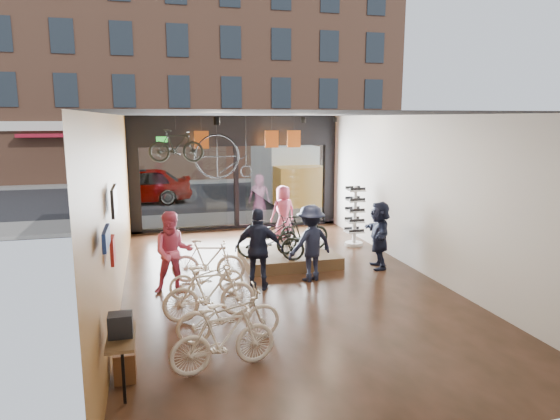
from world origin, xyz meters
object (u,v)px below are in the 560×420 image
object	(u,v)px
customer_1	(173,252)
display_platform	(289,258)
floor_bike_3	(210,292)
display_bike_right	(273,233)
hung_bike	(176,146)
customer_5	(379,235)
street_car	(137,186)
box_truck	(288,173)
customer_4	(283,212)
floor_bike_1	(223,338)
floor_bike_5	(208,261)
sunglasses_rack	(354,216)
penny_farthing	(226,158)
floor_bike_2	(229,315)
customer_3	(311,243)
display_bike_mid	(303,233)
customer_2	(259,249)
floor_bike_4	(207,278)

from	to	relation	value
customer_1	display_platform	bearing A→B (deg)	26.03
floor_bike_3	display_bike_right	distance (m)	4.23
hung_bike	customer_5	bearing A→B (deg)	-118.62
street_car	customer_5	world-z (taller)	customer_5
box_truck	customer_4	distance (m)	7.08
floor_bike_1	customer_1	distance (m)	3.71
floor_bike_5	sunglasses_rack	xyz separation A→B (m)	(4.57, 2.31, 0.38)
penny_farthing	hung_bike	world-z (taller)	hung_bike
floor_bike_2	customer_3	distance (m)	3.61
box_truck	display_bike_mid	distance (m)	9.91
street_car	customer_2	bearing A→B (deg)	12.84
floor_bike_2	sunglasses_rack	size ratio (longest dim) A/B	0.99
street_car	sunglasses_rack	size ratio (longest dim) A/B	2.65
customer_2	sunglasses_rack	distance (m)	4.67
floor_bike_3	display_bike_mid	bearing A→B (deg)	-45.84
floor_bike_3	customer_1	xyz separation A→B (m)	(-0.58, 1.69, 0.36)
floor_bike_3	floor_bike_4	bearing A→B (deg)	-7.54
floor_bike_2	display_platform	world-z (taller)	floor_bike_2
penny_farthing	hung_bike	bearing A→B (deg)	-156.97
floor_bike_1	floor_bike_3	size ratio (longest dim) A/B	0.94
floor_bike_5	penny_farthing	xyz separation A→B (m)	(1.13, 4.43, 2.00)
penny_farthing	floor_bike_3	bearing A→B (deg)	-101.53
box_truck	display_bike_right	bearing A→B (deg)	-107.99
floor_bike_1	customer_5	distance (m)	6.18
box_truck	floor_bike_2	distance (m)	14.59
street_car	floor_bike_1	bearing A→B (deg)	5.59
floor_bike_4	hung_bike	size ratio (longest dim) A/B	1.00
customer_2	hung_bike	xyz separation A→B (m)	(-1.46, 4.51, 2.02)
sunglasses_rack	customer_4	bearing A→B (deg)	122.38
street_car	customer_3	size ratio (longest dim) A/B	2.64
floor_bike_1	display_bike_right	distance (m)	6.02
street_car	display_bike_mid	size ratio (longest dim) A/B	2.88
display_platform	customer_2	world-z (taller)	customer_2
street_car	floor_bike_4	xyz separation A→B (m)	(1.64, -12.49, -0.38)
box_truck	customer_1	bearing A→B (deg)	-117.04
floor_bike_3	customer_3	bearing A→B (deg)	-59.84
box_truck	floor_bike_3	bearing A→B (deg)	-111.67
street_car	floor_bike_1	xyz separation A→B (m)	(1.53, -15.68, -0.30)
floor_bike_1	floor_bike_2	bearing A→B (deg)	-23.60
floor_bike_5	penny_farthing	size ratio (longest dim) A/B	0.97
customer_2	floor_bike_4	bearing A→B (deg)	28.33
display_bike_mid	floor_bike_5	bearing A→B (deg)	91.55
floor_bike_5	hung_bike	bearing A→B (deg)	19.67
floor_bike_4	display_bike_right	xyz separation A→B (m)	(2.03, 2.43, 0.30)
customer_5	sunglasses_rack	size ratio (longest dim) A/B	0.96
customer_1	customer_5	xyz separation A→B (m)	(5.08, 0.53, -0.04)
customer_2	customer_4	world-z (taller)	customer_2
display_bike_mid	customer_5	world-z (taller)	customer_5
customer_1	penny_farthing	xyz separation A→B (m)	(1.92, 4.89, 1.61)
customer_3	floor_bike_2	bearing A→B (deg)	30.63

